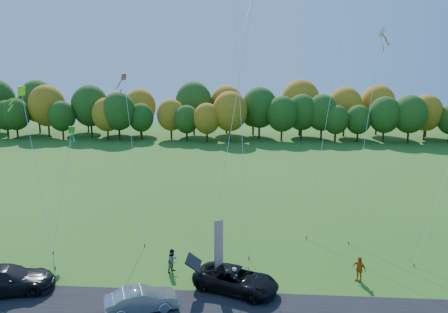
# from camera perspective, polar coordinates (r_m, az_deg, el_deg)

# --- Properties ---
(ground) EXTENTS (160.00, 160.00, 0.00)m
(ground) POSITION_cam_1_polar(r_m,az_deg,el_deg) (28.84, -0.88, -16.24)
(ground) COLOR #2D5E19
(tree_line) EXTENTS (116.00, 12.00, 10.00)m
(tree_line) POSITION_cam_1_polar(r_m,az_deg,el_deg) (81.54, 2.43, 2.14)
(tree_line) COLOR #1E4711
(tree_line) RESTS_ON ground
(black_suv) EXTENTS (5.75, 4.18, 1.45)m
(black_suv) POSITION_cam_1_polar(r_m,az_deg,el_deg) (27.72, 1.59, -15.78)
(black_suv) COLOR black
(black_suv) RESTS_ON ground
(silver_sedan) EXTENTS (4.32, 2.88, 1.34)m
(silver_sedan) POSITION_cam_1_polar(r_m,az_deg,el_deg) (26.17, -10.71, -17.91)
(silver_sedan) COLOR #A8A7AC
(silver_sedan) RESTS_ON ground
(dark_truck_a) EXTENTS (6.13, 3.72, 1.66)m
(dark_truck_a) POSITION_cam_1_polar(r_m,az_deg,el_deg) (30.55, -26.68, -14.16)
(dark_truck_a) COLOR black
(dark_truck_a) RESTS_ON ground
(person_tailgate_a) EXTENTS (0.49, 0.65, 1.62)m
(person_tailgate_a) POSITION_cam_1_polar(r_m,az_deg,el_deg) (27.51, 1.46, -15.80)
(person_tailgate_a) COLOR silver
(person_tailgate_a) RESTS_ON ground
(person_tailgate_b) EXTENTS (0.90, 0.97, 1.59)m
(person_tailgate_b) POSITION_cam_1_polar(r_m,az_deg,el_deg) (30.15, -6.72, -13.35)
(person_tailgate_b) COLOR gray
(person_tailgate_b) RESTS_ON ground
(person_east) EXTENTS (0.96, 0.97, 1.64)m
(person_east) POSITION_cam_1_polar(r_m,az_deg,el_deg) (30.05, 17.22, -13.84)
(person_east) COLOR #C86612
(person_east) RESTS_ON ground
(feather_flag) EXTENTS (0.54, 0.29, 4.39)m
(feather_flag) POSITION_cam_1_polar(r_m,az_deg,el_deg) (27.52, -0.79, -11.47)
(feather_flag) COLOR #999999
(feather_flag) RESTS_ON ground
(kite_delta_blue) EXTENTS (3.86, 12.49, 27.70)m
(kite_delta_blue) POSITION_cam_1_polar(r_m,az_deg,el_deg) (34.95, 1.81, 11.83)
(kite_delta_blue) COLOR #4C3F33
(kite_delta_blue) RESTS_ON ground
(kite_parafoil_orange) EXTENTS (6.57, 11.30, 23.61)m
(kite_parafoil_orange) POSITION_cam_1_polar(r_m,az_deg,el_deg) (39.13, 13.92, 8.58)
(kite_parafoil_orange) COLOR #4C3F33
(kite_parafoil_orange) RESTS_ON ground
(kite_delta_red) EXTENTS (4.25, 9.58, 21.20)m
(kite_delta_red) POSITION_cam_1_polar(r_m,az_deg,el_deg) (32.60, 1.35, 6.04)
(kite_delta_red) COLOR #4C3F33
(kite_delta_red) RESTS_ON ground
(kite_diamond_yellow) EXTENTS (5.55, 7.37, 12.36)m
(kite_diamond_yellow) POSITION_cam_1_polar(r_m,az_deg,el_deg) (34.69, -23.24, -1.92)
(kite_diamond_yellow) COLOR #4C3F33
(kite_diamond_yellow) RESTS_ON ground
(kite_diamond_green) EXTENTS (1.08, 6.40, 8.99)m
(kite_diamond_green) POSITION_cam_1_polar(r_m,az_deg,el_deg) (36.44, -20.25, -3.47)
(kite_diamond_green) COLOR #4C3F33
(kite_diamond_green) RESTS_ON ground
(kite_diamond_white) EXTENTS (4.16, 8.13, 17.27)m
(kite_diamond_white) POSITION_cam_1_polar(r_m,az_deg,el_deg) (37.52, 18.07, 3.16)
(kite_diamond_white) COLOR #4C3F33
(kite_diamond_white) RESTS_ON ground
(kite_diamond_pink) EXTENTS (3.67, 7.57, 13.20)m
(kite_diamond_pink) POSITION_cam_1_polar(r_m,az_deg,el_deg) (36.40, -11.75, 0.22)
(kite_diamond_pink) COLOR #4C3F33
(kite_diamond_pink) RESTS_ON ground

